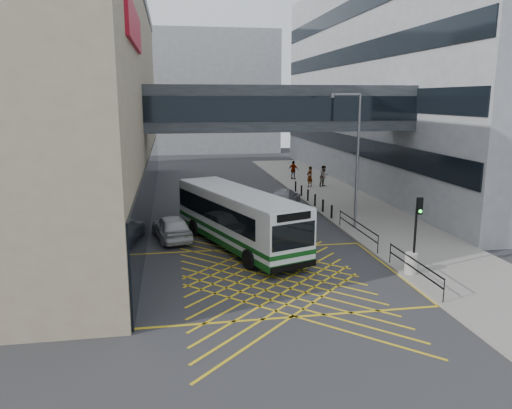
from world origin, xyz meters
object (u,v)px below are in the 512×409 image
bus (237,217)px  pedestrian_c (293,170)px  car_dark (214,196)px  pedestrian_a (310,177)px  pedestrian_b (324,176)px  litter_bin (411,263)px  car_white (172,227)px  street_lamp (355,153)px  car_silver (284,197)px  traffic_light (417,224)px

bus → pedestrian_c: bus is taller
car_dark → bus: bearing=73.7°
pedestrian_a → pedestrian_b: pedestrian_b is taller
litter_bin → car_white: bearing=143.1°
street_lamp → pedestrian_b: 15.46m
bus → litter_bin: bus is taller
car_white → litter_bin: bearing=131.2°
car_silver → pedestrian_a: bearing=-95.5°
traffic_light → street_lamp: bearing=84.7°
car_dark → car_white: bearing=53.6°
car_dark → traffic_light: 19.76m
street_lamp → pedestrian_b: size_ratio=4.31×
litter_bin → pedestrian_b: bearing=82.5°
car_white → street_lamp: size_ratio=0.57×
traffic_light → pedestrian_b: traffic_light is taller
car_silver → car_dark: bearing=3.3°
pedestrian_c → car_dark: bearing=86.0°
car_silver → traffic_light: size_ratio=1.29×
pedestrian_b → pedestrian_c: pedestrian_b is taller
car_silver → pedestrian_b: 9.03m
litter_bin → pedestrian_c: 27.98m
car_silver → street_lamp: (2.66, -7.52, 4.16)m
car_white → traffic_light: 13.94m
car_dark → pedestrian_a: pedestrian_a is taller
bus → pedestrian_c: bearing=48.6°
litter_bin → bus: bearing=139.6°
car_silver → pedestrian_b: (5.41, 7.22, 0.39)m
bus → car_silver: bearing=43.5°
traffic_light → car_silver: bearing=94.6°
pedestrian_a → pedestrian_b: bearing=142.6°
car_silver → pedestrian_c: 12.45m
car_dark → pedestrian_b: size_ratio=2.11×
car_silver → pedestrian_a: size_ratio=2.52×
pedestrian_b → bus: bearing=-155.9°
pedestrian_a → street_lamp: bearing=50.1°
pedestrian_a → pedestrian_c: (-0.39, 4.60, -0.02)m
litter_bin → pedestrian_c: pedestrian_c is taller
car_dark → litter_bin: car_dark is taller
litter_bin → pedestrian_a: bearing=85.8°
litter_bin → pedestrian_a: size_ratio=0.53×
car_silver → street_lamp: 9.00m
car_dark → pedestrian_b: bearing=-171.3°
car_white → traffic_light: size_ratio=1.31×
traffic_light → street_lamp: street_lamp is taller
car_white → pedestrian_b: bearing=-144.7°
car_silver → bus: bearing=86.9°
pedestrian_b → traffic_light: bearing=-131.7°
bus → car_dark: bearing=71.6°
pedestrian_c → street_lamp: bearing=125.0°
litter_bin → pedestrian_a: 23.42m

